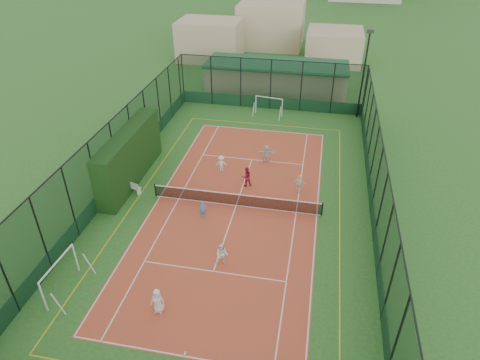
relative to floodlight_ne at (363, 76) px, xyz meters
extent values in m
plane|color=#226525|center=(-8.60, -16.60, -4.12)|extent=(300.00, 300.00, 0.00)
cube|color=#A94525|center=(-8.60, -16.60, -4.12)|extent=(11.17, 23.97, 0.01)
cube|color=black|center=(-16.90, -14.76, -2.18)|extent=(1.34, 8.90, 3.89)
imported|color=white|center=(-10.62, -26.24, -3.37)|extent=(0.73, 0.47, 1.48)
imported|color=#497FD1|center=(-10.47, -18.29, -3.49)|extent=(0.54, 0.46, 1.26)
imported|color=white|center=(-8.25, -22.31, -3.40)|extent=(0.71, 0.56, 1.44)
imported|color=white|center=(-10.64, -12.33, -3.46)|extent=(0.93, 0.67, 1.31)
imported|color=white|center=(-4.52, -14.09, -3.44)|extent=(0.84, 0.45, 1.36)
imported|color=silver|center=(-7.43, -10.25, -3.40)|extent=(1.38, 0.65, 1.43)
imported|color=#A9122B|center=(-8.36, -14.00, -3.35)|extent=(0.92, 0.85, 1.52)
sphere|color=#CCE033|center=(-9.91, -14.60, -4.08)|extent=(0.07, 0.07, 0.07)
sphere|color=#CCE033|center=(-11.06, -14.47, -4.08)|extent=(0.07, 0.07, 0.07)
sphere|color=#CCE033|center=(-8.04, -15.63, -4.08)|extent=(0.07, 0.07, 0.07)
camera|label=1|loc=(-3.76, -39.81, 13.23)|focal=32.00mm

